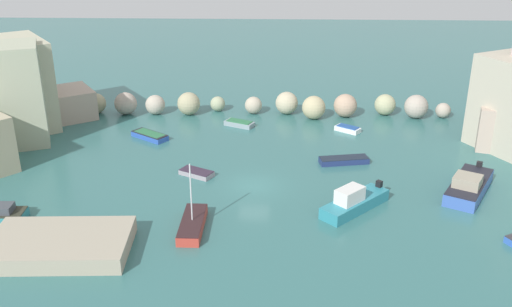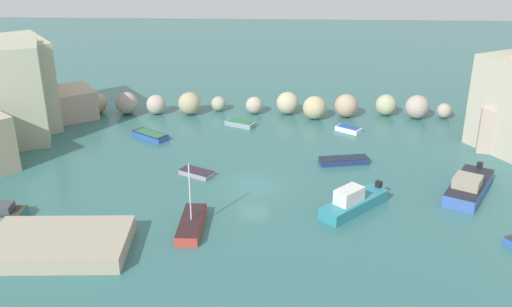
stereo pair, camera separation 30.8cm
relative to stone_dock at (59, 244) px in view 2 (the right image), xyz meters
name	(u,v)px [view 2 (the right image)]	position (x,y,z in m)	size (l,w,h in m)	color
cove_water	(254,186)	(12.26, 10.30, -0.56)	(160.00, 160.00, 0.00)	#336968
rock_breakwater	(269,105)	(13.14, 28.08, 0.61)	(39.95, 4.37, 2.55)	tan
stone_dock	(59,244)	(0.00, 0.00, 0.00)	(8.98, 5.51, 1.13)	#A59B85
moored_boat_0	(344,160)	(20.05, 15.19, -0.29)	(4.50, 2.03, 0.56)	navy
moored_boat_1	(191,224)	(8.21, 3.27, -0.18)	(1.58, 4.96, 4.99)	#BC3C30
moored_boat_2	(469,187)	(29.24, 9.53, 0.10)	(5.46, 7.15, 1.86)	#3B5FB2
moored_boat_3	(353,202)	(19.84, 6.46, 0.12)	(5.62, 5.63, 1.99)	teal
moored_boat_4	(150,135)	(1.58, 20.63, -0.27)	(4.00, 3.44, 0.56)	#2D54B4
moored_boat_5	(348,129)	(21.30, 23.27, -0.30)	(2.70, 2.41, 0.55)	white
moored_boat_6	(240,123)	(10.19, 24.50, -0.29)	(3.31, 2.50, 0.56)	#84959D
moored_boat_7	(196,173)	(7.32, 12.15, -0.34)	(3.13, 2.49, 0.46)	gray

